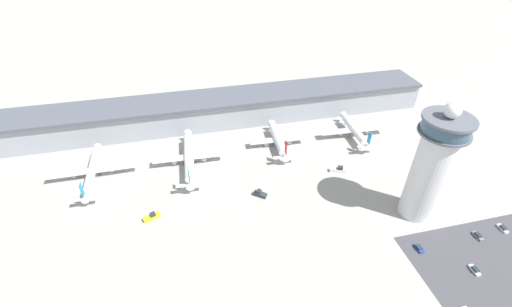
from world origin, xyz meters
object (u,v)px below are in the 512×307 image
Objects in this scene: service_truck_fuel at (339,170)px; airplane_gate_delta at (355,130)px; airplane_gate_alpha at (92,171)px; airplane_gate_charlie at (278,140)px; service_truck_baggage at (260,194)px; service_truck_catering at (152,217)px; car_red_hatchback at (503,228)px; airplane_gate_bravo at (189,157)px; control_tower at (432,165)px; car_blue_compact at (478,236)px; car_yellow_taxi at (475,270)px; car_navy_sedan at (419,248)px.

airplane_gate_delta is at bearing 51.91° from service_truck_fuel.
airplane_gate_alpha is 1.19× the size of airplane_gate_charlie.
service_truck_fuel is 1.33× the size of service_truck_baggage.
service_truck_catering reaches higher than car_red_hatchback.
airplane_gate_alpha is at bearing 179.70° from airplane_gate_bravo.
airplane_gate_delta is 80.37m from car_red_hatchback.
service_truck_baggage is at bearing 158.23° from control_tower.
car_blue_compact is at bearing -175.29° from car_red_hatchback.
service_truck_catering is (27.03, -33.11, -3.18)m from airplane_gate_alpha.
airplane_gate_charlie is 0.92× the size of airplane_gate_delta.
control_tower is 8.32× the size of service_truck_baggage.
car_yellow_taxi is 0.98× the size of car_red_hatchback.
airplane_gate_bravo is at bearing 162.32° from service_truck_fuel.
service_truck_baggage is (46.48, 2.89, 0.22)m from service_truck_catering.
airplane_gate_delta reaches higher than car_red_hatchback.
service_truck_catering is 1.72× the size of car_navy_sedan.
airplane_gate_alpha is 4.97× the size of service_truck_fuel.
car_red_hatchback is at bearing -69.97° from airplane_gate_delta.
service_truck_baggage is at bearing 140.72° from car_navy_sedan.
car_yellow_taxi reaches higher than car_navy_sedan.
car_yellow_taxi is at bearing -25.04° from service_truck_catering.
car_red_hatchback is at bearing -45.21° from service_truck_fuel.
airplane_gate_alpha is at bearing 129.22° from service_truck_catering.
airplane_gate_alpha reaches higher than service_truck_fuel.
service_truck_fuel is 1.96× the size of car_navy_sedan.
car_blue_compact is (76.99, -41.99, -0.45)m from service_truck_baggage.
car_navy_sedan is at bearing -78.46° from service_truck_fuel.
car_navy_sedan is at bearing -98.03° from airplane_gate_delta.
service_truck_catering is at bearing -118.58° from airplane_gate_bravo.
car_navy_sedan is (-9.66, -17.57, -24.43)m from control_tower.
control_tower reaches higher than car_red_hatchback.
service_truck_baggage is (28.57, -29.99, -3.47)m from airplane_gate_bravo.
service_truck_catering is (-108.42, -37.35, -3.68)m from airplane_gate_delta.
service_truck_baggage is 1.31× the size of car_red_hatchback.
car_red_hatchback is (27.49, -75.42, -3.93)m from airplane_gate_delta.
car_blue_compact is at bearing -52.98° from airplane_gate_charlie.
control_tower is 1.15× the size of airplane_gate_bravo.
airplane_gate_alpha is 5.65× the size of service_truck_catering.
car_yellow_taxi is (64.58, -54.78, -0.45)m from service_truck_baggage.
airplane_gate_alpha is at bearing 157.65° from service_truck_baggage.
airplane_gate_alpha is 1.09× the size of airplane_gate_delta.
service_truck_catering is at bearing -160.99° from airplane_gate_delta.
car_navy_sedan is at bearing -67.13° from airplane_gate_charlie.
service_truck_baggage is at bearing -150.91° from airplane_gate_delta.
car_navy_sedan is 38.27m from car_red_hatchback.
airplane_gate_alpha is 42.86m from service_truck_catering.
airplane_gate_alpha reaches higher than service_truck_baggage.
airplane_gate_delta is at bearing -1.43° from airplane_gate_charlie.
service_truck_catering is 1.57× the size of car_blue_compact.
airplane_gate_charlie is 101.44m from car_yellow_taxi.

